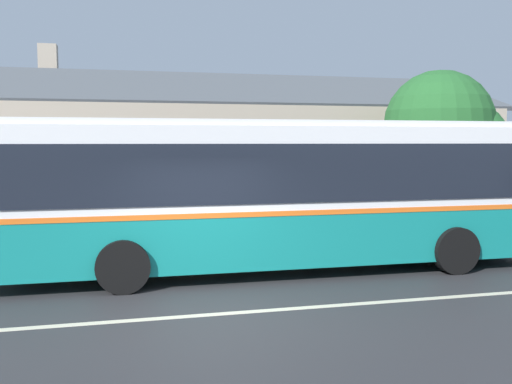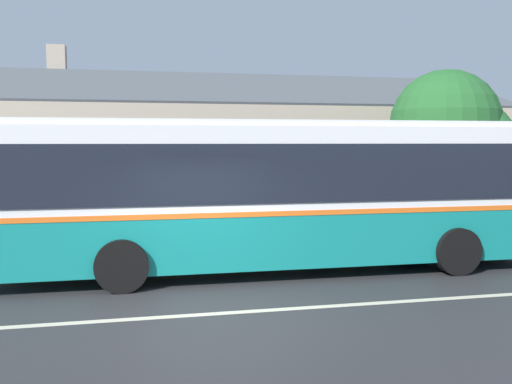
% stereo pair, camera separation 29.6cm
% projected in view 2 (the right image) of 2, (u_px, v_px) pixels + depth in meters
% --- Properties ---
extents(ground_plane, '(300.00, 300.00, 0.00)m').
position_uv_depth(ground_plane, '(211.00, 314.00, 9.25)').
color(ground_plane, '#2D2D30').
extents(sidewalk_far, '(60.00, 3.00, 0.15)m').
position_uv_depth(sidewalk_far, '(180.00, 245.00, 15.08)').
color(sidewalk_far, '#ADAAA3').
rests_on(sidewalk_far, ground).
extents(lane_divider_stripe, '(60.00, 0.16, 0.01)m').
position_uv_depth(lane_divider_stripe, '(211.00, 314.00, 9.25)').
color(lane_divider_stripe, beige).
rests_on(lane_divider_stripe, ground).
extents(community_building, '(21.86, 9.81, 6.58)m').
position_uv_depth(community_building, '(207.00, 158.00, 23.25)').
color(community_building, tan).
rests_on(community_building, ground).
extents(transit_bus, '(11.85, 2.86, 3.22)m').
position_uv_depth(transit_bus, '(276.00, 191.00, 12.31)').
color(transit_bus, '#147F7A').
rests_on(transit_bus, ground).
extents(bench_down_street, '(1.52, 0.51, 0.94)m').
position_uv_depth(bench_down_street, '(76.00, 234.00, 13.79)').
color(bench_down_street, brown).
rests_on(bench_down_street, sidewalk_far).
extents(street_tree_primary, '(3.66, 3.36, 4.99)m').
position_uv_depth(street_tree_primary, '(453.00, 130.00, 17.43)').
color(street_tree_primary, '#4C3828').
rests_on(street_tree_primary, ground).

